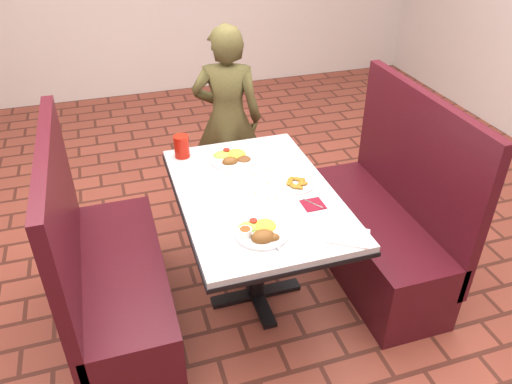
# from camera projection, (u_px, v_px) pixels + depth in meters

# --- Properties ---
(dining_table) EXTENTS (0.81, 1.21, 0.75)m
(dining_table) POSITION_uv_depth(u_px,v_px,m) (256.00, 207.00, 2.68)
(dining_table) COLOR silver
(dining_table) RESTS_ON ground
(booth_bench_left) EXTENTS (0.47, 1.20, 1.17)m
(booth_bench_left) POSITION_uv_depth(u_px,v_px,m) (113.00, 283.00, 2.66)
(booth_bench_left) COLOR #491019
(booth_bench_left) RESTS_ON ground
(booth_bench_right) EXTENTS (0.47, 1.20, 1.17)m
(booth_bench_right) POSITION_uv_depth(u_px,v_px,m) (380.00, 228.00, 3.06)
(booth_bench_right) COLOR #491019
(booth_bench_right) RESTS_ON ground
(diner_person) EXTENTS (0.57, 0.47, 1.35)m
(diner_person) POSITION_uv_depth(u_px,v_px,m) (228.00, 119.00, 3.57)
(diner_person) COLOR brown
(diner_person) RESTS_ON ground
(near_dinner_plate) EXTENTS (0.26, 0.26, 0.08)m
(near_dinner_plate) POSITION_uv_depth(u_px,v_px,m) (261.00, 230.00, 2.31)
(near_dinner_plate) COLOR white
(near_dinner_plate) RESTS_ON dining_table
(far_dinner_plate) EXTENTS (0.27, 0.27, 0.07)m
(far_dinner_plate) POSITION_uv_depth(u_px,v_px,m) (233.00, 156.00, 2.90)
(far_dinner_plate) COLOR white
(far_dinner_plate) RESTS_ON dining_table
(plantain_plate) EXTENTS (0.19, 0.19, 0.03)m
(plantain_plate) POSITION_uv_depth(u_px,v_px,m) (296.00, 184.00, 2.67)
(plantain_plate) COLOR white
(plantain_plate) RESTS_ON dining_table
(maroon_napkin) EXTENTS (0.11, 0.11, 0.00)m
(maroon_napkin) POSITION_uv_depth(u_px,v_px,m) (313.00, 205.00, 2.53)
(maroon_napkin) COLOR maroon
(maroon_napkin) RESTS_ON dining_table
(spoon_utensil) EXTENTS (0.07, 0.11, 0.00)m
(spoon_utensil) POSITION_uv_depth(u_px,v_px,m) (313.00, 203.00, 2.53)
(spoon_utensil) COLOR #B8B8BC
(spoon_utensil) RESTS_ON dining_table
(red_tumbler) EXTENTS (0.09, 0.09, 0.13)m
(red_tumbler) POSITION_uv_depth(u_px,v_px,m) (182.00, 146.00, 2.92)
(red_tumbler) COLOR red
(red_tumbler) RESTS_ON dining_table
(paper_napkin) EXTENTS (0.23, 0.22, 0.01)m
(paper_napkin) POSITION_uv_depth(u_px,v_px,m) (348.00, 236.00, 2.30)
(paper_napkin) COLOR white
(paper_napkin) RESTS_ON dining_table
(knife_utensil) EXTENTS (0.05, 0.18, 0.00)m
(knife_utensil) POSITION_uv_depth(u_px,v_px,m) (268.00, 229.00, 2.34)
(knife_utensil) COLOR silver
(knife_utensil) RESTS_ON dining_table
(fork_utensil) EXTENTS (0.04, 0.16, 0.00)m
(fork_utensil) POSITION_uv_depth(u_px,v_px,m) (271.00, 239.00, 2.27)
(fork_utensil) COLOR #BABABF
(fork_utensil) RESTS_ON dining_table
(lettuce_shreds) EXTENTS (0.28, 0.32, 0.00)m
(lettuce_shreds) POSITION_uv_depth(u_px,v_px,m) (260.00, 185.00, 2.68)
(lettuce_shreds) COLOR #85B247
(lettuce_shreds) RESTS_ON dining_table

